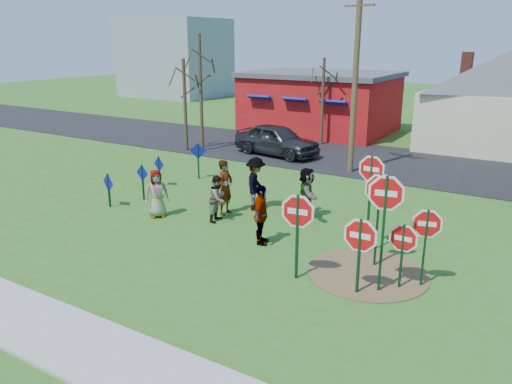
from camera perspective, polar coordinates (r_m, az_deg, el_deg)
ground at (r=16.34m, az=-1.29°, el=-4.29°), size 120.00×120.00×0.00m
sidewalk at (r=11.58m, az=-21.57°, el=-14.98°), size 22.00×1.80×0.08m
road at (r=26.33m, az=12.33°, el=3.66°), size 120.00×7.50×0.04m
dirt_patch at (r=13.73m, az=12.59°, el=-9.00°), size 3.20×3.20×0.03m
red_building at (r=33.95m, az=7.38°, el=10.20°), size 9.40×7.69×3.90m
cream_house at (r=31.07m, az=26.56°, el=9.73°), size 9.40×9.40×6.50m
distant_building at (r=56.11m, az=-9.21°, el=14.88°), size 10.00×8.00×8.00m
stop_sign_a at (r=12.57m, az=4.78°, el=-3.02°), size 1.17×0.19×2.42m
stop_sign_b at (r=14.22m, az=13.00°, el=1.40°), size 1.02×0.07×3.03m
stop_sign_c at (r=12.07m, az=14.53°, el=-1.68°), size 1.14×0.26×3.11m
stop_sign_d at (r=12.84m, az=18.91°, el=-4.05°), size 0.96×0.29×2.17m
stop_sign_e at (r=12.13m, az=11.80°, el=-5.47°), size 1.13×0.08×2.08m
stop_sign_f at (r=12.69m, az=16.46°, el=-5.50°), size 0.96×0.07×1.81m
stop_sign_g at (r=13.53m, az=13.89°, el=-0.76°), size 1.01×0.45×2.75m
blue_diamond_a at (r=19.04m, az=-16.51°, el=0.61°), size 0.68×0.20×1.28m
blue_diamond_b at (r=19.55m, az=-12.84°, el=1.57°), size 0.65×0.09×1.39m
blue_diamond_c at (r=21.21m, az=-11.02°, el=2.72°), size 0.65×0.16×1.30m
blue_diamond_d at (r=22.13m, az=-6.63°, el=4.06°), size 0.70×0.25×1.62m
person_a at (r=17.57m, az=-11.28°, el=-0.17°), size 0.94×0.98×1.69m
person_b at (r=17.52m, az=-3.53°, el=0.54°), size 0.49×0.73×1.95m
person_c at (r=16.92m, az=-4.37°, el=-0.74°), size 0.71×0.85×1.58m
person_d at (r=17.91m, az=-0.04°, el=0.93°), size 1.11×1.43×1.94m
person_e at (r=14.90m, az=0.57°, el=-2.65°), size 0.75×1.17×1.84m
person_f at (r=17.09m, az=5.79°, el=-0.18°), size 1.34×1.72×1.82m
suv at (r=26.53m, az=2.37°, el=5.99°), size 5.02×2.66×1.63m
utility_pole at (r=23.00m, az=11.30°, el=12.86°), size 2.01×0.57×8.34m
bare_tree_west at (r=27.70m, az=-8.17°, el=11.25°), size 1.80×1.80×4.97m
bare_tree_east at (r=29.29m, az=7.68°, el=11.56°), size 1.80×1.80×4.96m
bare_tree_mid at (r=27.39m, az=-6.38°, el=12.95°), size 1.80×1.80×6.22m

